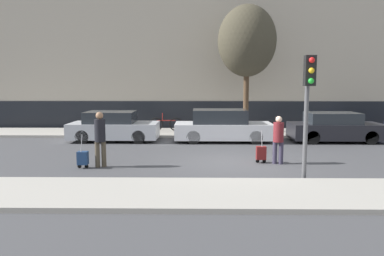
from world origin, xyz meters
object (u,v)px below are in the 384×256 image
at_px(traffic_light, 308,92).
at_px(parked_bicycle, 166,124).
at_px(pedestrian_right, 278,137).
at_px(trolley_right, 261,153).
at_px(parked_car_1, 222,127).
at_px(pedestrian_left, 100,136).
at_px(trolley_left, 83,158).
at_px(bare_tree_near_crossing, 247,41).
at_px(parked_car_0, 113,127).
at_px(parked_car_2, 335,128).

distance_m(traffic_light, parked_bicycle, 10.82).
xyz_separation_m(pedestrian_right, traffic_light, (0.28, -2.18, 1.54)).
bearing_deg(trolley_right, parked_car_1, 102.39).
height_order(pedestrian_left, trolley_left, pedestrian_left).
relative_size(traffic_light, bare_tree_near_crossing, 0.52).
bearing_deg(parked_car_0, pedestrian_left, -81.65).
bearing_deg(trolley_left, parked_car_2, 28.89).
xyz_separation_m(parked_car_2, parked_bicycle, (-7.90, 2.71, -0.14)).
distance_m(parked_car_2, pedestrian_left, 10.71).
relative_size(pedestrian_left, bare_tree_near_crossing, 0.27).
xyz_separation_m(parked_car_2, bare_tree_near_crossing, (-3.72, 2.51, 4.13)).
height_order(parked_car_1, pedestrian_right, pedestrian_right).
bearing_deg(pedestrian_right, traffic_light, -67.60).
bearing_deg(trolley_left, pedestrian_right, 6.61).
bearing_deg(parked_car_0, pedestrian_right, -36.29).
height_order(parked_car_1, bare_tree_near_crossing, bare_tree_near_crossing).
distance_m(parked_car_0, parked_bicycle, 3.42).
relative_size(pedestrian_left, trolley_left, 1.65).
relative_size(parked_car_0, trolley_right, 3.65).
bearing_deg(parked_car_2, trolley_right, -131.93).
height_order(parked_car_2, traffic_light, traffic_light).
relative_size(pedestrian_left, traffic_light, 0.52).
xyz_separation_m(traffic_light, bare_tree_near_crossing, (-0.44, 9.40, 2.32)).
distance_m(pedestrian_left, parked_bicycle, 8.11).
height_order(parked_car_2, pedestrian_right, pedestrian_right).
height_order(parked_car_2, parked_bicycle, parked_car_2).
distance_m(trolley_left, parked_bicycle, 8.37).
bearing_deg(trolley_right, pedestrian_right, -14.92).
xyz_separation_m(parked_car_0, bare_tree_near_crossing, (6.38, 2.42, 4.12)).
bearing_deg(parked_car_0, parked_car_2, -0.56).
bearing_deg(parked_car_1, pedestrian_right, -71.96).
relative_size(parked_car_0, parked_car_1, 0.91).
xyz_separation_m(pedestrian_left, bare_tree_near_crossing, (5.60, 7.77, 3.75)).
bearing_deg(pedestrian_left, parked_car_0, 80.00).
bearing_deg(traffic_light, bare_tree_near_crossing, 92.68).
bearing_deg(pedestrian_left, parked_car_1, 32.97).
relative_size(trolley_right, parked_bicycle, 0.62).
height_order(parked_car_0, pedestrian_right, pedestrian_right).
relative_size(pedestrian_right, parked_bicycle, 0.90).
relative_size(parked_car_1, parked_car_2, 1.08).
xyz_separation_m(parked_car_1, parked_bicycle, (-2.80, 2.70, -0.19)).
relative_size(parked_car_1, pedestrian_left, 2.48).
distance_m(trolley_right, bare_tree_near_crossing, 8.35).
bearing_deg(traffic_light, parked_car_1, 104.78).
bearing_deg(bare_tree_near_crossing, traffic_light, -87.32).
height_order(parked_car_2, pedestrian_left, pedestrian_left).
distance_m(trolley_left, bare_tree_near_crossing, 10.97).
distance_m(trolley_left, pedestrian_right, 6.34).
distance_m(parked_car_1, trolley_left, 7.23).
height_order(parked_car_0, pedestrian_left, pedestrian_left).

